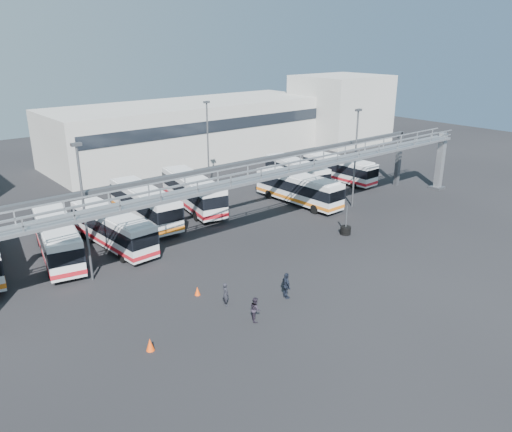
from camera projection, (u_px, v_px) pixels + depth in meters
ground at (322, 257)px, 40.58m from camera, size 140.00×140.00×0.00m
gantry at (275, 177)px, 43.00m from camera, size 51.40×5.15×7.10m
warehouse at (192, 130)px, 74.05m from camera, size 42.00×14.00×8.00m
building_right at (341, 109)px, 84.73m from camera, size 14.00×12.00×11.00m
light_pole_left at (84, 206)px, 34.90m from camera, size 0.70×0.35×10.21m
light_pole_mid at (356, 153)px, 50.92m from camera, size 0.70×0.35×10.21m
light_pole_back at (208, 141)px, 57.05m from camera, size 0.70×0.35×10.21m
bus_1 at (57, 237)px, 39.88m from camera, size 4.63×11.25×3.33m
bus_2 at (113, 227)px, 42.06m from camera, size 3.16×10.67×3.20m
bus_3 at (145, 203)px, 47.79m from camera, size 3.31×11.37×3.41m
bus_4 at (193, 191)px, 51.57m from camera, size 4.68×11.75×3.48m
bus_6 at (298, 188)px, 53.12m from camera, size 2.87×10.78×3.25m
bus_7 at (296, 172)px, 59.69m from camera, size 3.96×10.54×3.13m
bus_8 at (339, 168)px, 61.49m from camera, size 2.65×10.12×3.05m
pedestrian_a at (226, 294)px, 33.06m from camera, size 0.50×0.66×1.64m
pedestrian_b at (255, 309)px, 31.25m from camera, size 0.90×0.98×1.62m
pedestrian_d at (286, 286)px, 33.94m from camera, size 0.75×1.18×1.87m
cone_left at (150, 344)px, 28.37m from camera, size 0.48×0.48×0.77m
cone_right at (197, 291)px, 34.54m from camera, size 0.45×0.45×0.63m
tire_stack at (346, 230)px, 45.19m from camera, size 0.95×0.95×2.73m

